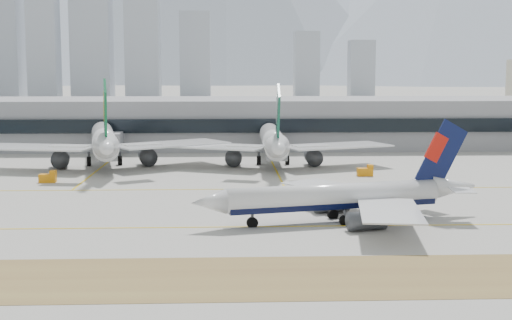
{
  "coord_description": "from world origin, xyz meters",
  "views": [
    {
      "loc": [
        -0.56,
        -112.78,
        24.11
      ],
      "look_at": [
        4.91,
        18.0,
        7.5
      ],
      "focal_mm": 50.0,
      "sensor_mm": 36.0,
      "label": 1
    }
  ],
  "objects_px": {
    "widebody_eva": "(104,142)",
    "widebody_cathay": "(273,143)",
    "terminal": "(228,122)",
    "taxiing_airliner": "(344,197)"
  },
  "relations": [
    {
      "from": "widebody_eva",
      "to": "widebody_cathay",
      "type": "bearing_deg",
      "value": -100.83
    },
    {
      "from": "widebody_cathay",
      "to": "terminal",
      "type": "relative_size",
      "value": 0.21
    },
    {
      "from": "taxiing_airliner",
      "to": "widebody_eva",
      "type": "xyz_separation_m",
      "value": [
        -49.4,
        68.2,
        2.06
      ]
    },
    {
      "from": "terminal",
      "to": "taxiing_airliner",
      "type": "bearing_deg",
      "value": -81.15
    },
    {
      "from": "widebody_eva",
      "to": "widebody_cathay",
      "type": "height_order",
      "value": "widebody_eva"
    },
    {
      "from": "taxiing_airliner",
      "to": "terminal",
      "type": "distance_m",
      "value": 117.82
    },
    {
      "from": "widebody_cathay",
      "to": "widebody_eva",
      "type": "bearing_deg",
      "value": 90.99
    },
    {
      "from": "widebody_eva",
      "to": "widebody_cathay",
      "type": "xyz_separation_m",
      "value": [
        42.64,
        -0.0,
        -0.31
      ]
    },
    {
      "from": "taxiing_airliner",
      "to": "terminal",
      "type": "height_order",
      "value": "taxiing_airliner"
    },
    {
      "from": "widebody_eva",
      "to": "taxiing_airliner",
      "type": "bearing_deg",
      "value": -154.92
    }
  ]
}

